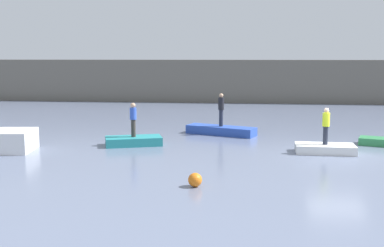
{
  "coord_description": "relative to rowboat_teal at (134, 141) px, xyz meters",
  "views": [
    {
      "loc": [
        -4.2,
        -21.09,
        4.36
      ],
      "look_at": [
        -6.73,
        2.06,
        1.0
      ],
      "focal_mm": 44.38,
      "sensor_mm": 36.0,
      "label": 1
    }
  ],
  "objects": [
    {
      "name": "rowboat_teal",
      "position": [
        0.0,
        0.0,
        0.0
      ],
      "size": [
        2.95,
        2.05,
        0.42
      ],
      "primitive_type": "cube",
      "rotation": [
        0.0,
        0.0,
        0.32
      ],
      "color": "teal",
      "rests_on": "ground_plane"
    },
    {
      "name": "person_hiviz_shirt",
      "position": [
        8.97,
        -0.88,
        1.09
      ],
      "size": [
        0.32,
        0.32,
        1.65
      ],
      "color": "#232838",
      "rests_on": "rowboat_white"
    },
    {
      "name": "person_dark_shirt",
      "position": [
        4.08,
        3.63,
        1.27
      ],
      "size": [
        0.32,
        0.32,
        1.82
      ],
      "color": "#232838",
      "rests_on": "rowboat_blue"
    },
    {
      "name": "embankment_wall",
      "position": [
        9.51,
        21.68,
        1.76
      ],
      "size": [
        80.0,
        1.2,
        3.94
      ],
      "primitive_type": "cube",
      "color": "#666056",
      "rests_on": "ground_plane"
    },
    {
      "name": "mooring_buoy",
      "position": [
        3.73,
        -7.0,
        0.03
      ],
      "size": [
        0.47,
        0.47,
        0.47
      ],
      "primitive_type": "sphere",
      "color": "orange",
      "rests_on": "ground_plane"
    },
    {
      "name": "rowboat_blue",
      "position": [
        4.08,
        3.63,
        0.02
      ],
      "size": [
        4.0,
        2.42,
        0.47
      ],
      "primitive_type": "cube",
      "rotation": [
        0.0,
        0.0,
        -0.38
      ],
      "color": "#2B4CAD",
      "rests_on": "ground_plane"
    },
    {
      "name": "person_blue_shirt",
      "position": [
        -0.0,
        0.0,
        1.14
      ],
      "size": [
        0.32,
        0.32,
        1.66
      ],
      "color": "#38332D",
      "rests_on": "rowboat_teal"
    },
    {
      "name": "rowboat_white",
      "position": [
        8.97,
        -0.88,
        -0.01
      ],
      "size": [
        2.66,
        1.41,
        0.39
      ],
      "primitive_type": "cube",
      "rotation": [
        0.0,
        0.0,
        -0.04
      ],
      "color": "white",
      "rests_on": "ground_plane"
    },
    {
      "name": "ground_plane",
      "position": [
        9.51,
        -1.21,
        -0.21
      ],
      "size": [
        120.0,
        120.0,
        0.0
      ],
      "primitive_type": "plane",
      "color": "slate"
    }
  ]
}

